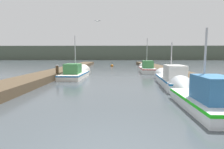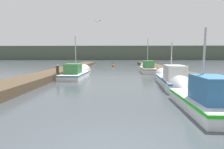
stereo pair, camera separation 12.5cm
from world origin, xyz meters
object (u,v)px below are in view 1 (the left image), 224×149
channel_buoy (112,66)px  fishing_boat_0 (199,96)px  fishing_boat_2 (77,73)px  fishing_boat_3 (146,68)px  mooring_piling_0 (57,72)px  mooring_piling_1 (69,70)px  seagull_1 (97,21)px  fishing_boat_1 (170,78)px

channel_buoy → fishing_boat_0: bearing=-80.4°
fishing_boat_2 → fishing_boat_3: fishing_boat_3 is taller
channel_buoy → fishing_boat_3: bearing=-64.4°
mooring_piling_0 → mooring_piling_1: bearing=88.8°
fishing_boat_2 → mooring_piling_0: 2.27m
fishing_boat_3 → seagull_1: (-5.40, -5.88, 4.59)m
fishing_boat_3 → mooring_piling_1: bearing=-152.7°
fishing_boat_0 → seagull_1: (-5.02, 8.63, 4.62)m
fishing_boat_2 → channel_buoy: size_ratio=5.70×
fishing_boat_0 → mooring_piling_0: fishing_boat_0 is taller
mooring_piling_0 → channel_buoy: (4.25, 16.41, -0.47)m
fishing_boat_2 → mooring_piling_1: (-1.17, 1.51, 0.16)m
fishing_boat_3 → fishing_boat_1: bearing=-86.7°
fishing_boat_3 → channel_buoy: 10.21m
fishing_boat_3 → mooring_piling_0: (-8.66, -7.20, 0.20)m
fishing_boat_1 → mooring_piling_1: bearing=152.1°
channel_buoy → mooring_piling_1: bearing=-107.8°
seagull_1 → channel_buoy: bearing=100.7°
fishing_boat_2 → mooring_piling_0: (-1.24, -1.89, 0.26)m
channel_buoy → fishing_boat_2: bearing=-101.7°
fishing_boat_1 → fishing_boat_2: fishing_boat_2 is taller
fishing_boat_1 → fishing_boat_0: bearing=-89.2°
fishing_boat_0 → mooring_piling_1: bearing=129.1°
channel_buoy → seagull_1: (-1.00, -15.09, 4.86)m
fishing_boat_3 → channel_buoy: size_ratio=6.11×
fishing_boat_3 → seagull_1: seagull_1 is taller
fishing_boat_3 → mooring_piling_0: bearing=-136.9°
fishing_boat_1 → seagull_1: seagull_1 is taller
mooring_piling_1 → mooring_piling_0: bearing=-91.2°
fishing_boat_0 → channel_buoy: size_ratio=4.74×
mooring_piling_0 → fishing_boat_2: bearing=56.7°
mooring_piling_1 → fishing_boat_0: bearing=-52.5°
fishing_boat_1 → channel_buoy: bearing=108.4°
fishing_boat_0 → fishing_boat_1: fishing_boat_0 is taller
seagull_1 → fishing_boat_1: bearing=-18.4°
fishing_boat_2 → mooring_piling_1: fishing_boat_2 is taller
fishing_boat_1 → fishing_boat_2: bearing=156.3°
mooring_piling_1 → seagull_1: seagull_1 is taller
mooring_piling_0 → fishing_boat_3: bearing=39.8°
fishing_boat_3 → seagull_1: 9.21m
channel_buoy → seagull_1: 15.88m
mooring_piling_1 → seagull_1: size_ratio=1.85×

